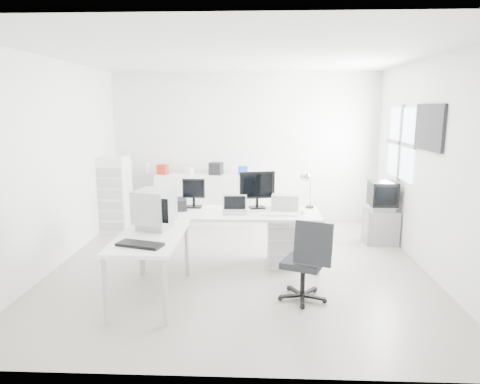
{
  "coord_description": "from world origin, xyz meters",
  "views": [
    {
      "loc": [
        0.24,
        -5.61,
        2.15
      ],
      "look_at": [
        0.0,
        0.2,
        1.0
      ],
      "focal_mm": 32.0,
      "sensor_mm": 36.0,
      "label": 1
    }
  ],
  "objects_px": {
    "filing_cabinet": "(115,193)",
    "crt_tv": "(382,196)",
    "sideboard": "(206,199)",
    "tv_cabinet": "(380,227)",
    "lcd_monitor_large": "(257,190)",
    "inkjet_printer": "(171,204)",
    "office_chair": "(303,259)",
    "laser_printer": "(286,201)",
    "side_desk": "(151,266)",
    "drawer_pedestal": "(282,243)",
    "lcd_monitor_small": "(194,194)",
    "laptop": "(235,206)",
    "main_desk": "(231,238)",
    "crt_monitor": "(154,208)"
  },
  "relations": [
    {
      "from": "filing_cabinet",
      "to": "crt_tv",
      "type": "bearing_deg",
      "value": -8.07
    },
    {
      "from": "sideboard",
      "to": "tv_cabinet",
      "type": "bearing_deg",
      "value": -21.24
    },
    {
      "from": "lcd_monitor_large",
      "to": "crt_tv",
      "type": "relative_size",
      "value": 1.05
    },
    {
      "from": "inkjet_printer",
      "to": "office_chair",
      "type": "height_order",
      "value": "office_chair"
    },
    {
      "from": "sideboard",
      "to": "laser_printer",
      "type": "bearing_deg",
      "value": -55.11
    },
    {
      "from": "side_desk",
      "to": "drawer_pedestal",
      "type": "relative_size",
      "value": 2.33
    },
    {
      "from": "office_chair",
      "to": "tv_cabinet",
      "type": "xyz_separation_m",
      "value": [
        1.46,
        2.12,
        -0.21
      ]
    },
    {
      "from": "lcd_monitor_large",
      "to": "laser_printer",
      "type": "distance_m",
      "value": 0.43
    },
    {
      "from": "laser_printer",
      "to": "crt_tv",
      "type": "xyz_separation_m",
      "value": [
        1.58,
        0.82,
        -0.08
      ]
    },
    {
      "from": "side_desk",
      "to": "laser_printer",
      "type": "xyz_separation_m",
      "value": [
        1.6,
        1.32,
        0.48
      ]
    },
    {
      "from": "lcd_monitor_small",
      "to": "laptop",
      "type": "xyz_separation_m",
      "value": [
        0.6,
        -0.35,
        -0.09
      ]
    },
    {
      "from": "laptop",
      "to": "laser_printer",
      "type": "distance_m",
      "value": 0.77
    },
    {
      "from": "inkjet_printer",
      "to": "crt_tv",
      "type": "distance_m",
      "value": 3.32
    },
    {
      "from": "main_desk",
      "to": "lcd_monitor_large",
      "type": "bearing_deg",
      "value": 35.54
    },
    {
      "from": "sideboard",
      "to": "side_desk",
      "type": "bearing_deg",
      "value": -94.0
    },
    {
      "from": "inkjet_printer",
      "to": "laser_printer",
      "type": "relative_size",
      "value": 1.13
    },
    {
      "from": "crt_monitor",
      "to": "crt_tv",
      "type": "height_order",
      "value": "crt_monitor"
    },
    {
      "from": "inkjet_printer",
      "to": "crt_tv",
      "type": "xyz_separation_m",
      "value": [
        3.18,
        0.94,
        -0.05
      ]
    },
    {
      "from": "laser_printer",
      "to": "lcd_monitor_small",
      "type": "bearing_deg",
      "value": -174.48
    },
    {
      "from": "lcd_monitor_small",
      "to": "laptop",
      "type": "distance_m",
      "value": 0.7
    },
    {
      "from": "lcd_monitor_large",
      "to": "drawer_pedestal",
      "type": "bearing_deg",
      "value": -42.68
    },
    {
      "from": "main_desk",
      "to": "lcd_monitor_small",
      "type": "distance_m",
      "value": 0.83
    },
    {
      "from": "laser_printer",
      "to": "crt_monitor",
      "type": "bearing_deg",
      "value": -139.39
    },
    {
      "from": "side_desk",
      "to": "laptop",
      "type": "xyz_separation_m",
      "value": [
        0.9,
        1.0,
        0.49
      ]
    },
    {
      "from": "lcd_monitor_small",
      "to": "filing_cabinet",
      "type": "bearing_deg",
      "value": 140.17
    },
    {
      "from": "side_desk",
      "to": "inkjet_printer",
      "type": "xyz_separation_m",
      "value": [
        -0.0,
        1.2,
        0.45
      ]
    },
    {
      "from": "crt_tv",
      "to": "sideboard",
      "type": "bearing_deg",
      "value": 158.76
    },
    {
      "from": "inkjet_printer",
      "to": "laptop",
      "type": "xyz_separation_m",
      "value": [
        0.9,
        -0.2,
        0.04
      ]
    },
    {
      "from": "office_chair",
      "to": "tv_cabinet",
      "type": "relative_size",
      "value": 1.76
    },
    {
      "from": "tv_cabinet",
      "to": "sideboard",
      "type": "distance_m",
      "value": 3.17
    },
    {
      "from": "inkjet_printer",
      "to": "laptop",
      "type": "distance_m",
      "value": 0.92
    },
    {
      "from": "drawer_pedestal",
      "to": "crt_monitor",
      "type": "relative_size",
      "value": 1.19
    },
    {
      "from": "inkjet_printer",
      "to": "crt_monitor",
      "type": "xyz_separation_m",
      "value": [
        0.0,
        -0.95,
        0.18
      ]
    },
    {
      "from": "inkjet_printer",
      "to": "lcd_monitor_small",
      "type": "height_order",
      "value": "lcd_monitor_small"
    },
    {
      "from": "filing_cabinet",
      "to": "drawer_pedestal",
      "type": "bearing_deg",
      "value": -29.55
    },
    {
      "from": "main_desk",
      "to": "sideboard",
      "type": "height_order",
      "value": "sideboard"
    },
    {
      "from": "laser_printer",
      "to": "crt_tv",
      "type": "distance_m",
      "value": 1.78
    },
    {
      "from": "inkjet_printer",
      "to": "tv_cabinet",
      "type": "xyz_separation_m",
      "value": [
        3.18,
        0.94,
        -0.55
      ]
    },
    {
      "from": "lcd_monitor_small",
      "to": "sideboard",
      "type": "relative_size",
      "value": 0.22
    },
    {
      "from": "main_desk",
      "to": "crt_monitor",
      "type": "bearing_deg",
      "value": -135.0
    },
    {
      "from": "tv_cabinet",
      "to": "main_desk",
      "type": "bearing_deg",
      "value": -156.02
    },
    {
      "from": "inkjet_printer",
      "to": "tv_cabinet",
      "type": "relative_size",
      "value": 0.77
    },
    {
      "from": "main_desk",
      "to": "lcd_monitor_large",
      "type": "height_order",
      "value": "lcd_monitor_large"
    },
    {
      "from": "crt_tv",
      "to": "drawer_pedestal",
      "type": "bearing_deg",
      "value": -148.83
    },
    {
      "from": "drawer_pedestal",
      "to": "tv_cabinet",
      "type": "relative_size",
      "value": 1.1
    },
    {
      "from": "side_desk",
      "to": "main_desk",
      "type": "bearing_deg",
      "value": 52.31
    },
    {
      "from": "drawer_pedestal",
      "to": "lcd_monitor_large",
      "type": "distance_m",
      "value": 0.82
    },
    {
      "from": "side_desk",
      "to": "office_chair",
      "type": "distance_m",
      "value": 1.73
    },
    {
      "from": "tv_cabinet",
      "to": "sideboard",
      "type": "height_order",
      "value": "sideboard"
    },
    {
      "from": "side_desk",
      "to": "tv_cabinet",
      "type": "bearing_deg",
      "value": 33.89
    }
  ]
}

